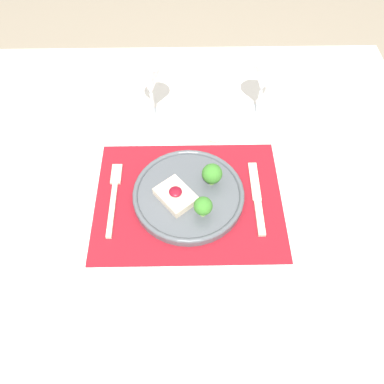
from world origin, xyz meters
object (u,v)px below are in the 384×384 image
Objects in this scene: dinner_plate at (193,194)px; spoon at (206,137)px; knife at (259,202)px; wine_glass_far at (151,82)px; fork at (116,193)px; wine_glass_near at (265,79)px.

spoon is at bearing 78.42° from dinner_plate.
knife is 1.10× the size of wine_glass_far.
dinner_plate is at bearing -69.63° from wine_glass_far.
wine_glass_far is (-0.10, 0.26, 0.11)m from dinner_plate.
wine_glass_far is (0.08, 0.25, 0.12)m from fork.
wine_glass_near is (0.36, 0.26, 0.11)m from fork.
spoon is at bearing 118.41° from knife.
fork is 0.46m from wine_glass_near.
wine_glass_near is at bearing 28.36° from spoon.
spoon is (0.04, 0.19, -0.01)m from dinner_plate.
wine_glass_near is (0.03, 0.28, 0.11)m from knife.
knife is 0.31m from wine_glass_near.
wine_glass_far is (-0.13, 0.07, 0.12)m from spoon.
fork is (-0.18, 0.01, -0.01)m from dinner_plate.
dinner_plate reaches higher than knife.
spoon is (-0.11, 0.20, -0.00)m from knife.
wine_glass_near reaches higher than dinner_plate.
wine_glass_far is at bearing 110.37° from dinner_plate.
wine_glass_far is at bearing 73.43° from fork.
wine_glass_near reaches higher than fork.
wine_glass_near is (0.18, 0.27, 0.10)m from dinner_plate.
dinner_plate is 0.19m from spoon.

